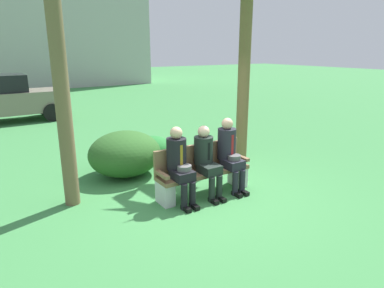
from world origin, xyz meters
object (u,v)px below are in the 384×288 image
seated_man_right (230,151)px  shrub_mid_lawn (152,148)px  park_bench (202,171)px  seated_man_middle (206,158)px  shrub_near_bench (125,154)px  seated_man_left (179,162)px  parked_car_near (5,99)px

seated_man_right → shrub_mid_lawn: (-0.44, 2.35, -0.46)m
park_bench → shrub_mid_lawn: size_ratio=1.94×
seated_man_middle → shrub_near_bench: bearing=115.9°
park_bench → seated_man_right: size_ratio=1.32×
park_bench → shrub_near_bench: bearing=117.6°
seated_man_right → shrub_mid_lawn: size_ratio=1.47×
seated_man_middle → park_bench: bearing=90.1°
seated_man_right → shrub_near_bench: (-1.36, 1.73, -0.28)m
park_bench → shrub_near_bench: size_ratio=1.19×
seated_man_left → seated_man_middle: seated_man_left is taller
park_bench → shrub_mid_lawn: bearing=87.9°
seated_man_left → seated_man_middle: 0.55m
seated_man_right → shrub_near_bench: seated_man_right is taller
shrub_mid_lawn → seated_man_right: bearing=-79.4°
seated_man_middle → seated_man_right: bearing=0.2°
seated_man_right → parked_car_near: (-2.93, 9.11, 0.09)m
park_bench → seated_man_middle: seated_man_middle is taller
seated_man_right → seated_man_middle: bearing=-179.8°
seated_man_right → shrub_near_bench: size_ratio=0.90×
park_bench → seated_man_middle: 0.32m
seated_man_left → shrub_near_bench: size_ratio=0.88×
seated_man_middle → parked_car_near: bearing=104.8°
seated_man_middle → seated_man_right: 0.52m
seated_man_middle → parked_car_near: 9.43m
seated_man_middle → parked_car_near: size_ratio=0.32×
seated_man_left → seated_man_middle: size_ratio=1.04×
shrub_mid_lawn → shrub_near_bench: bearing=-146.1°
park_bench → seated_man_right: 0.63m
park_bench → parked_car_near: size_ratio=0.46×
seated_man_right → parked_car_near: 9.57m
seated_man_middle → shrub_mid_lawn: 2.39m
shrub_near_bench → shrub_mid_lawn: size_ratio=1.63×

